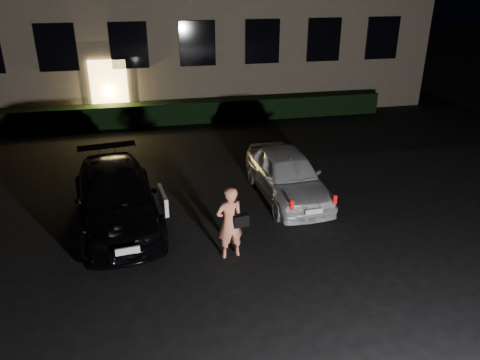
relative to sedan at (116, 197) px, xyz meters
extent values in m
plane|color=black|center=(3.06, -2.67, -0.66)|extent=(80.00, 80.00, 0.00)
cube|color=#F8CE68|center=(-0.44, 8.27, 0.59)|extent=(1.40, 0.10, 2.50)
cube|color=black|center=(-2.14, 8.27, 2.34)|extent=(1.40, 0.10, 1.70)
cube|color=black|center=(0.46, 8.27, 2.34)|extent=(1.40, 0.10, 1.70)
cube|color=black|center=(3.06, 8.27, 2.34)|extent=(1.40, 0.10, 1.70)
cube|color=black|center=(5.66, 8.27, 2.34)|extent=(1.40, 0.10, 1.70)
cube|color=black|center=(8.26, 8.27, 2.34)|extent=(1.40, 0.10, 1.70)
cube|color=black|center=(10.86, 8.27, 2.34)|extent=(1.40, 0.10, 1.70)
cube|color=black|center=(3.06, 7.83, -0.23)|extent=(15.00, 0.70, 0.85)
imported|color=black|center=(0.00, 0.00, 0.00)|extent=(2.38, 4.71, 1.31)
cube|color=white|center=(1.08, -0.70, 0.16)|extent=(0.20, 0.94, 0.44)
cube|color=silver|center=(0.28, -2.32, -0.08)|extent=(0.48, 0.10, 0.15)
imported|color=silver|center=(4.41, 0.48, -0.01)|extent=(1.70, 3.84, 1.28)
cube|color=red|center=(3.96, -1.34, 0.05)|extent=(0.08, 0.05, 0.21)
cube|color=red|center=(5.03, -1.29, 0.05)|extent=(0.08, 0.05, 0.21)
cube|color=silver|center=(4.50, -1.37, -0.17)|extent=(0.43, 0.06, 0.13)
imported|color=#EA8360|center=(2.38, -2.04, 0.16)|extent=(0.66, 0.49, 1.63)
cube|color=black|center=(2.60, -2.11, 0.22)|extent=(0.35, 0.21, 0.26)
cube|color=black|center=(2.48, -2.10, 0.58)|extent=(0.05, 0.06, 0.51)
camera|label=1|loc=(0.86, -10.41, 4.95)|focal=35.00mm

